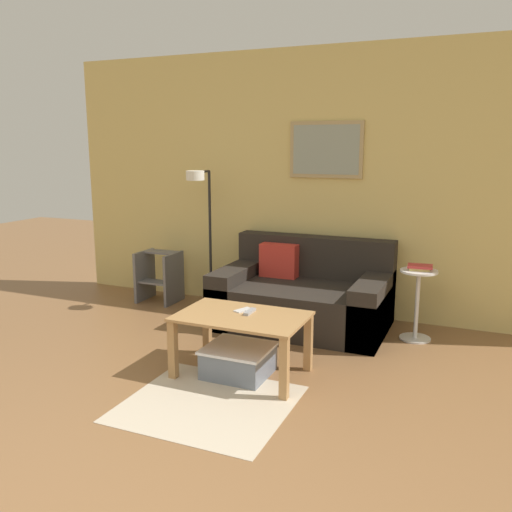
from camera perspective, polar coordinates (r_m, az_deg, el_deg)
The scene contains 11 objects.
wall_back at distance 5.32m, azimuth 7.23°, elevation 7.59°, with size 5.60×0.09×2.55m.
area_rug at distance 3.65m, azimuth -5.06°, elevation -15.19°, with size 1.05×0.98×0.01m, color #C1B299.
couch at distance 5.03m, azimuth 4.99°, elevation -4.31°, with size 1.53×0.96×0.78m.
coffee_table at distance 3.93m, azimuth -1.52°, elevation -7.40°, with size 0.92×0.59×0.45m.
storage_bin at distance 4.01m, azimuth -1.86°, elevation -10.94°, with size 0.47×0.44×0.22m.
floor_lamp at distance 5.41m, azimuth -5.72°, elevation 4.49°, with size 0.21×0.47×1.40m.
side_table at distance 4.82m, azimuth 16.62°, elevation -4.31°, with size 0.31×0.31×0.61m.
book_stack at distance 4.77m, azimuth 16.85°, elevation -1.13°, with size 0.21×0.19×0.04m.
remote_control at distance 3.95m, azimuth -0.66°, elevation -5.88°, with size 0.04×0.15×0.02m, color #99999E.
cell_phone at distance 4.01m, azimuth -1.36°, elevation -5.70°, with size 0.07×0.14×0.01m, color silver.
step_stool at distance 5.85m, azimuth -10.17°, elevation -2.01°, with size 0.40×0.37×0.53m.
Camera 1 is at (1.46, -1.47, 1.65)m, focal length 38.00 mm.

